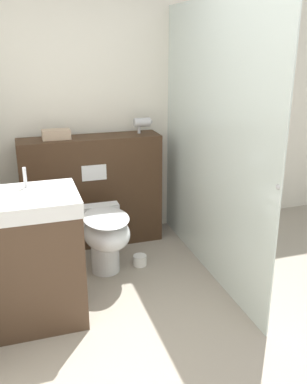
# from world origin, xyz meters

# --- Properties ---
(ground_plane) EXTENTS (12.00, 12.00, 0.00)m
(ground_plane) POSITION_xyz_m (0.00, 0.00, 0.00)
(ground_plane) COLOR #9E9384
(wall_back) EXTENTS (8.00, 0.06, 2.50)m
(wall_back) POSITION_xyz_m (0.00, 2.09, 1.25)
(wall_back) COLOR silver
(wall_back) RESTS_ON ground_plane
(partition_panel) EXTENTS (1.28, 0.32, 1.04)m
(partition_panel) POSITION_xyz_m (-0.33, 1.85, 0.52)
(partition_panel) COLOR #3D2819
(partition_panel) RESTS_ON ground_plane
(shower_glass) EXTENTS (0.04, 1.98, 2.16)m
(shower_glass) POSITION_xyz_m (0.50, 1.07, 1.08)
(shower_glass) COLOR silver
(shower_glass) RESTS_ON ground_plane
(toilet) EXTENTS (0.37, 0.60, 0.54)m
(toilet) POSITION_xyz_m (-0.33, 1.22, 0.35)
(toilet) COLOR white
(toilet) RESTS_ON ground_plane
(sink_vanity) EXTENTS (0.64, 0.53, 1.06)m
(sink_vanity) POSITION_xyz_m (-0.92, 0.77, 0.46)
(sink_vanity) COLOR #473323
(sink_vanity) RESTS_ON ground_plane
(hair_drier) EXTENTS (0.18, 0.08, 0.14)m
(hair_drier) POSITION_xyz_m (0.18, 1.87, 1.14)
(hair_drier) COLOR #B7B7BC
(hair_drier) RESTS_ON partition_panel
(folded_towel) EXTENTS (0.24, 0.13, 0.08)m
(folded_towel) POSITION_xyz_m (-0.62, 1.84, 1.08)
(folded_towel) COLOR tan
(folded_towel) RESTS_ON partition_panel
(spare_toilet_roll) EXTENTS (0.12, 0.12, 0.09)m
(spare_toilet_roll) POSITION_xyz_m (-0.03, 1.27, 0.05)
(spare_toilet_roll) COLOR white
(spare_toilet_roll) RESTS_ON ground_plane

